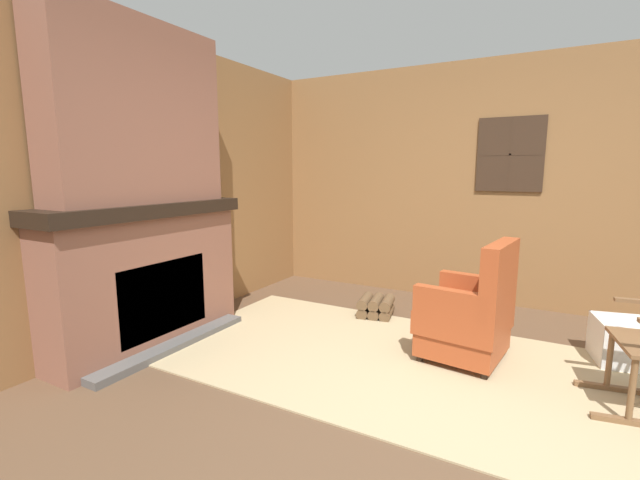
{
  "coord_description": "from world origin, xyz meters",
  "views": [
    {
      "loc": [
        0.57,
        -2.36,
        1.46
      ],
      "look_at": [
        -1.11,
        0.68,
        0.9
      ],
      "focal_mm": 24.0,
      "sensor_mm": 36.0,
      "label": 1
    }
  ],
  "objects_px": {
    "firewood_stack": "(376,307)",
    "oil_lamp_vase": "(88,194)",
    "decorative_plate_on_mantel": "(148,185)",
    "armchair": "(470,316)",
    "storage_case": "(182,193)",
    "laundry_basket": "(632,343)"
  },
  "relations": [
    {
      "from": "firewood_stack",
      "to": "oil_lamp_vase",
      "type": "relative_size",
      "value": 1.52
    },
    {
      "from": "firewood_stack",
      "to": "decorative_plate_on_mantel",
      "type": "height_order",
      "value": "decorative_plate_on_mantel"
    },
    {
      "from": "armchair",
      "to": "firewood_stack",
      "type": "relative_size",
      "value": 2.37
    },
    {
      "from": "firewood_stack",
      "to": "decorative_plate_on_mantel",
      "type": "relative_size",
      "value": 1.4
    },
    {
      "from": "oil_lamp_vase",
      "to": "storage_case",
      "type": "height_order",
      "value": "oil_lamp_vase"
    },
    {
      "from": "armchair",
      "to": "laundry_basket",
      "type": "relative_size",
      "value": 1.67
    },
    {
      "from": "armchair",
      "to": "firewood_stack",
      "type": "xyz_separation_m",
      "value": [
        -1.0,
        0.61,
        -0.25
      ]
    },
    {
      "from": "laundry_basket",
      "to": "storage_case",
      "type": "relative_size",
      "value": 2.66
    },
    {
      "from": "armchair",
      "to": "oil_lamp_vase",
      "type": "relative_size",
      "value": 3.6
    },
    {
      "from": "armchair",
      "to": "oil_lamp_vase",
      "type": "height_order",
      "value": "oil_lamp_vase"
    },
    {
      "from": "armchair",
      "to": "storage_case",
      "type": "height_order",
      "value": "storage_case"
    },
    {
      "from": "firewood_stack",
      "to": "laundry_basket",
      "type": "bearing_deg",
      "value": -2.31
    },
    {
      "from": "laundry_basket",
      "to": "oil_lamp_vase",
      "type": "height_order",
      "value": "oil_lamp_vase"
    },
    {
      "from": "armchair",
      "to": "decorative_plate_on_mantel",
      "type": "distance_m",
      "value": 2.83
    },
    {
      "from": "armchair",
      "to": "storage_case",
      "type": "xyz_separation_m",
      "value": [
        -2.49,
        -0.49,
        0.9
      ]
    },
    {
      "from": "armchair",
      "to": "laundry_basket",
      "type": "xyz_separation_m",
      "value": [
        1.1,
        0.52,
        -0.18
      ]
    },
    {
      "from": "laundry_basket",
      "to": "oil_lamp_vase",
      "type": "distance_m",
      "value": 4.22
    },
    {
      "from": "firewood_stack",
      "to": "decorative_plate_on_mantel",
      "type": "distance_m",
      "value": 2.43
    },
    {
      "from": "armchair",
      "to": "oil_lamp_vase",
      "type": "distance_m",
      "value": 3.0
    },
    {
      "from": "laundry_basket",
      "to": "storage_case",
      "type": "distance_m",
      "value": 3.89
    },
    {
      "from": "firewood_stack",
      "to": "oil_lamp_vase",
      "type": "height_order",
      "value": "oil_lamp_vase"
    },
    {
      "from": "laundry_basket",
      "to": "decorative_plate_on_mantel",
      "type": "bearing_deg",
      "value": -159.32
    }
  ]
}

